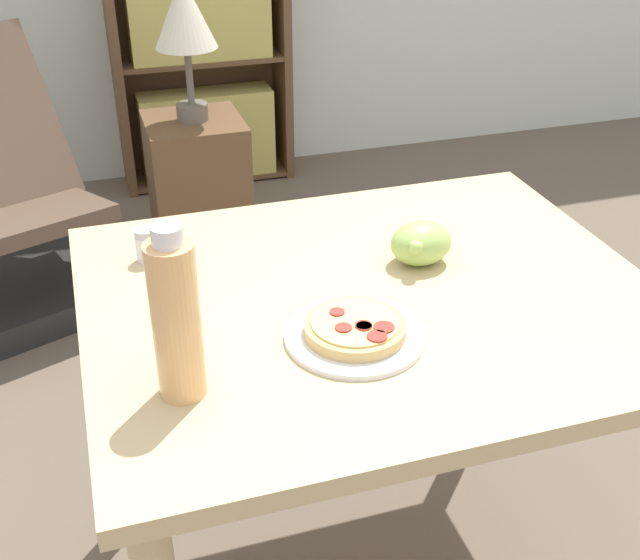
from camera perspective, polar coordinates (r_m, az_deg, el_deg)
name	(u,v)px	position (r m, az deg, el deg)	size (l,w,h in m)	color
dining_table	(370,345)	(1.50, 3.55, -4.66)	(1.02, 0.84, 0.76)	#D1B27F
pizza_on_plate	(355,331)	(1.31, 2.50, -3.66)	(0.23, 0.23, 0.04)	white
grape_bunch	(421,243)	(1.52, 7.16, 2.62)	(0.12, 0.10, 0.08)	#A8CC66
drink_bottle	(176,319)	(1.14, -10.19, -2.72)	(0.07, 0.07, 0.27)	#EFB270
salt_shaker	(146,245)	(1.56, -12.25, 2.43)	(0.04, 0.04, 0.07)	white
bookshelf	(197,6)	(3.63, -8.73, 18.71)	(0.77, 0.25, 1.66)	brown
side_table	(199,194)	(3.01, -8.59, 6.09)	(0.34, 0.34, 0.57)	brown
table_lamp	(185,19)	(2.81, -9.61, 17.81)	(0.21, 0.21, 0.48)	#665B51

